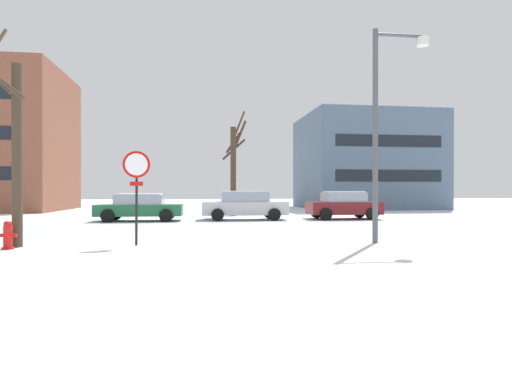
{
  "coord_description": "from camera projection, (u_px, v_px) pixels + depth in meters",
  "views": [
    {
      "loc": [
        0.79,
        -13.96,
        1.57
      ],
      "look_at": [
        3.45,
        5.12,
        1.48
      ],
      "focal_mm": 30.24,
      "sensor_mm": 36.0,
      "label": 1
    }
  ],
  "objects": [
    {
      "name": "tree_near_corner",
      "position": [
        13.0,
        142.0,
        11.75
      ],
      "size": [
        1.55,
        1.76,
        6.21
      ],
      "color": "#423326",
      "rests_on": "ground"
    },
    {
      "name": "ground_plane",
      "position": [
        171.0,
        239.0,
        13.72
      ],
      "size": [
        120.0,
        120.0,
        0.0
      ],
      "primitive_type": "plane",
      "color": "white"
    },
    {
      "name": "parked_car_maroon",
      "position": [
        343.0,
        205.0,
        23.2
      ],
      "size": [
        3.85,
        2.21,
        1.5
      ],
      "color": "maroon",
      "rests_on": "ground"
    },
    {
      "name": "building_far_right",
      "position": [
        365.0,
        162.0,
        37.3
      ],
      "size": [
        10.56,
        9.55,
        8.04
      ],
      "color": "slate",
      "rests_on": "ground"
    },
    {
      "name": "stop_sign",
      "position": [
        136.0,
        179.0,
        12.22
      ],
      "size": [
        0.76,
        0.19,
        2.68
      ],
      "color": "black",
      "rests_on": "ground"
    },
    {
      "name": "parked_car_silver",
      "position": [
        245.0,
        205.0,
        22.61
      ],
      "size": [
        4.48,
        2.07,
        1.52
      ],
      "color": "silver",
      "rests_on": "ground"
    },
    {
      "name": "fire_hydrant",
      "position": [
        8.0,
        234.0,
        11.39
      ],
      "size": [
        0.44,
        0.3,
        0.8
      ],
      "color": "red",
      "rests_on": "ground"
    },
    {
      "name": "street_lamp",
      "position": [
        384.0,
        114.0,
        12.79
      ],
      "size": [
        1.75,
        0.36,
        6.33
      ],
      "color": "#4C4F54",
      "rests_on": "ground"
    },
    {
      "name": "road_surface",
      "position": [
        176.0,
        230.0,
        16.98
      ],
      "size": [
        80.0,
        8.58,
        0.0
      ],
      "color": "#B7BCC4",
      "rests_on": "ground"
    },
    {
      "name": "tree_far_left",
      "position": [
        234.0,
        166.0,
        25.98
      ],
      "size": [
        1.45,
        1.16,
        6.31
      ],
      "color": "#423326",
      "rests_on": "ground"
    },
    {
      "name": "parked_car_green",
      "position": [
        140.0,
        207.0,
        21.74
      ],
      "size": [
        4.28,
        2.16,
        1.39
      ],
      "color": "#1E6038",
      "rests_on": "ground"
    }
  ]
}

